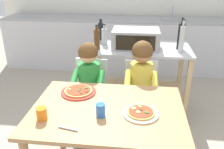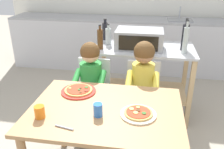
{
  "view_description": "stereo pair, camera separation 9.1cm",
  "coord_description": "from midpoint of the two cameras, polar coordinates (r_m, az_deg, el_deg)",
  "views": [
    {
      "loc": [
        0.22,
        -1.56,
        1.72
      ],
      "look_at": [
        0.0,
        0.3,
        0.88
      ],
      "focal_mm": 38.87,
      "sensor_mm": 36.0,
      "label": 1
    },
    {
      "loc": [
        0.31,
        -1.54,
        1.72
      ],
      "look_at": [
        0.0,
        0.3,
        0.88
      ],
      "focal_mm": 38.87,
      "sensor_mm": 36.0,
      "label": 2
    }
  ],
  "objects": [
    {
      "name": "pizza_plate_cream",
      "position": [
        1.79,
        7.67,
        -9.09
      ],
      "size": [
        0.26,
        0.26,
        0.03
      ],
      "color": "beige",
      "rests_on": "dining_table"
    },
    {
      "name": "dining_table",
      "position": [
        1.92,
        -0.11,
        -10.76
      ],
      "size": [
        1.16,
        0.84,
        0.73
      ],
      "color": "#AD7F51",
      "rests_on": "ground"
    },
    {
      "name": "dining_chair_right",
      "position": [
        2.59,
        8.07,
        -4.64
      ],
      "size": [
        0.36,
        0.36,
        0.81
      ],
      "color": "silver",
      "rests_on": "ground"
    },
    {
      "name": "child_in_yellow_shirt",
      "position": [
        2.39,
        8.27,
        -1.48
      ],
      "size": [
        0.32,
        0.42,
        1.06
      ],
      "color": "#424C6B",
      "rests_on": "ground"
    },
    {
      "name": "pizza_plate_red_rimmed",
      "position": [
        2.09,
        -6.64,
        -3.78
      ],
      "size": [
        0.3,
        0.3,
        0.03
      ],
      "color": "red",
      "rests_on": "dining_table"
    },
    {
      "name": "bottle_slim_sauce",
      "position": [
        2.91,
        0.02,
        9.05
      ],
      "size": [
        0.07,
        0.07,
        0.24
      ],
      "color": "#ADB7B2",
      "rests_on": "kitchen_island_cart"
    },
    {
      "name": "dining_chair_left",
      "position": [
        2.64,
        -3.51,
        -3.86
      ],
      "size": [
        0.36,
        0.36,
        0.81
      ],
      "color": "silver",
      "rests_on": "ground"
    },
    {
      "name": "bottle_dark_olive_oil",
      "position": [
        2.72,
        -1.85,
        8.33
      ],
      "size": [
        0.07,
        0.07,
        0.28
      ],
      "color": "#4C2D14",
      "rests_on": "kitchen_island_cart"
    },
    {
      "name": "child_in_green_shirt",
      "position": [
        2.45,
        -4.22,
        -1.23
      ],
      "size": [
        0.32,
        0.42,
        1.03
      ],
      "color": "#424C6B",
      "rests_on": "ground"
    },
    {
      "name": "ground_plane",
      "position": [
        3.24,
        3.39,
        -7.96
      ],
      "size": [
        11.83,
        11.83,
        0.0
      ],
      "primitive_type": "plane",
      "color": "#A89E8C"
    },
    {
      "name": "toaster_oven",
      "position": [
        2.79,
        7.37,
        8.3
      ],
      "size": [
        0.53,
        0.37,
        0.21
      ],
      "color": "#999BA0",
      "rests_on": "kitchen_island_cart"
    },
    {
      "name": "drinking_cup_blue",
      "position": [
        1.75,
        -1.83,
        -8.34
      ],
      "size": [
        0.07,
        0.07,
        0.1
      ],
      "primitive_type": "cylinder",
      "color": "blue",
      "rests_on": "dining_table"
    },
    {
      "name": "serving_spoon",
      "position": [
        1.67,
        -9.62,
        -12.21
      ],
      "size": [
        0.14,
        0.04,
        0.01
      ],
      "primitive_type": "cylinder",
      "rotation": [
        0.0,
        1.57,
        2.93
      ],
      "color": "#B7BABF",
      "rests_on": "dining_table"
    },
    {
      "name": "drinking_cup_orange",
      "position": [
        1.79,
        -15.26,
        -8.5
      ],
      "size": [
        0.07,
        0.07,
        0.09
      ],
      "primitive_type": "cylinder",
      "color": "orange",
      "rests_on": "dining_table"
    },
    {
      "name": "bottle_squat_spirits",
      "position": [
        3.1,
        -0.75,
        10.23
      ],
      "size": [
        0.08,
        0.08,
        0.26
      ],
      "color": "black",
      "rests_on": "kitchen_island_cart"
    },
    {
      "name": "bottle_clear_vinegar",
      "position": [
        2.69,
        17.84,
        7.74
      ],
      "size": [
        0.05,
        0.05,
        0.36
      ],
      "color": "#ADB7B2",
      "rests_on": "kitchen_island_cart"
    },
    {
      "name": "bottle_brown_beer",
      "position": [
        2.81,
        17.7,
        8.39
      ],
      "size": [
        0.07,
        0.07,
        0.35
      ],
      "color": "black",
      "rests_on": "kitchen_island_cart"
    },
    {
      "name": "kitchen_island_cart",
      "position": [
        2.94,
        8.2,
        1.15
      ],
      "size": [
        1.14,
        0.62,
        0.86
      ],
      "color": "#B7BABF",
      "rests_on": "ground"
    },
    {
      "name": "kitchen_counter",
      "position": [
        4.35,
        5.62,
        7.11
      ],
      "size": [
        4.32,
        0.6,
        1.1
      ],
      "color": "silver",
      "rests_on": "ground"
    }
  ]
}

